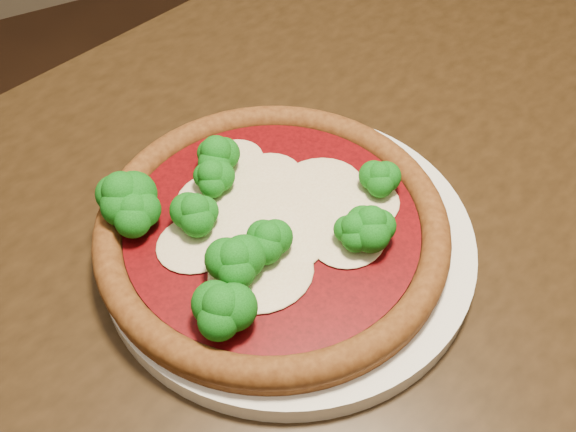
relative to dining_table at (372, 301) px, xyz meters
name	(u,v)px	position (x,y,z in m)	size (l,w,h in m)	color
dining_table	(372,301)	(0.00, 0.00, 0.00)	(1.49, 1.18, 0.75)	black
plate	(288,241)	(-0.07, 0.03, 0.10)	(0.30, 0.30, 0.02)	white
pizza	(265,224)	(-0.09, 0.04, 0.13)	(0.28, 0.28, 0.06)	brown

